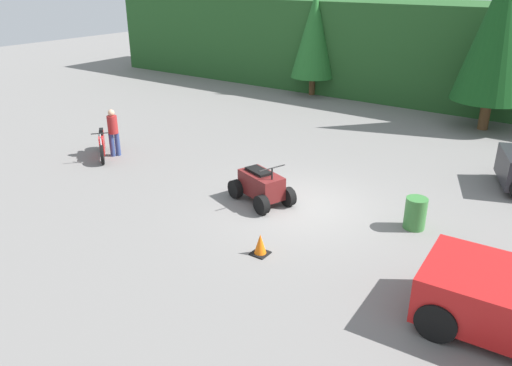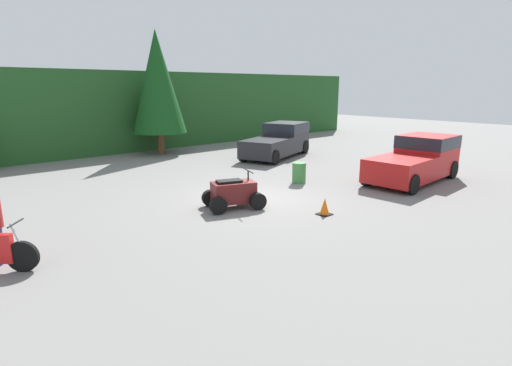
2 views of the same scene
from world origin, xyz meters
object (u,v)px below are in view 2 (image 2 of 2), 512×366
(quad_atv, at_px, (234,194))
(traffic_cone, at_px, (325,207))
(pickup_truck_red, at_px, (418,158))
(steel_barrel, at_px, (299,173))
(pickup_truck_second, at_px, (280,139))

(quad_atv, distance_m, traffic_cone, 3.07)
(pickup_truck_red, distance_m, quad_atv, 8.89)
(steel_barrel, bearing_deg, pickup_truck_second, 52.17)
(pickup_truck_second, bearing_deg, pickup_truck_red, -109.81)
(pickup_truck_second, height_order, traffic_cone, pickup_truck_second)
(pickup_truck_red, bearing_deg, traffic_cone, -179.07)
(pickup_truck_second, bearing_deg, steel_barrel, -147.89)
(traffic_cone, height_order, steel_barrel, steel_barrel)
(pickup_truck_second, relative_size, steel_barrel, 6.48)
(pickup_truck_second, bearing_deg, traffic_cone, -147.43)
(pickup_truck_second, xyz_separation_m, steel_barrel, (-4.24, -5.46, -0.57))
(pickup_truck_red, distance_m, pickup_truck_second, 8.53)
(pickup_truck_red, xyz_separation_m, steel_barrel, (-4.28, 3.06, -0.56))
(pickup_truck_red, relative_size, steel_barrel, 5.85)
(quad_atv, relative_size, traffic_cone, 4.05)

